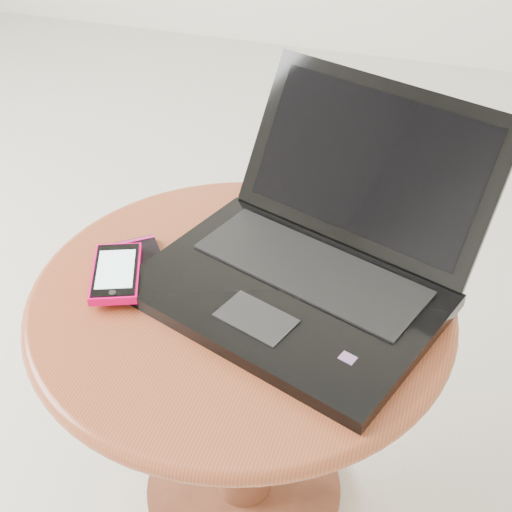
% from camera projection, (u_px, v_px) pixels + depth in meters
% --- Properties ---
extents(table, '(0.57, 0.57, 0.45)m').
position_uv_depth(table, '(241.00, 345.00, 1.01)').
color(table, '#50271B').
rests_on(table, ground).
extents(laptop, '(0.47, 0.48, 0.22)m').
position_uv_depth(laptop, '(312.00, 256.00, 0.95)').
color(laptop, black).
rests_on(laptop, table).
extents(phone_black, '(0.11, 0.12, 0.01)m').
position_uv_depth(phone_black, '(143.00, 264.00, 0.99)').
color(phone_black, black).
rests_on(phone_black, table).
extents(phone_pink, '(0.10, 0.13, 0.01)m').
position_uv_depth(phone_pink, '(116.00, 273.00, 0.96)').
color(phone_pink, '#FA005C').
rests_on(phone_pink, phone_black).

